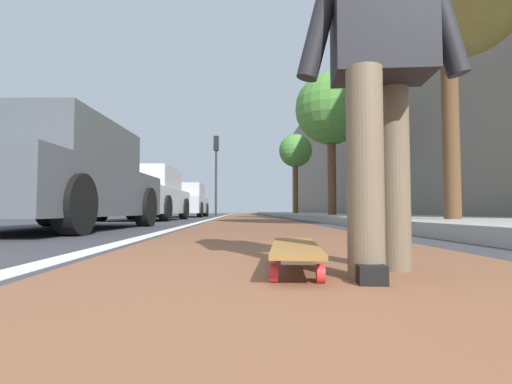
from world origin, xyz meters
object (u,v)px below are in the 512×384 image
(parked_car_far, at_px, (183,201))
(skateboard, at_px, (295,249))
(street_tree_far, at_px, (296,152))
(parked_car_near, at_px, (59,178))
(parked_car_mid, at_px, (147,195))
(traffic_light, at_px, (216,161))
(skater_person, at_px, (380,51))
(street_tree_mid, at_px, (331,110))

(parked_car_far, bearing_deg, skateboard, -169.58)
(skateboard, height_order, street_tree_far, street_tree_far)
(skateboard, relative_size, parked_car_near, 0.21)
(parked_car_far, xyz_separation_m, street_tree_far, (3.89, -5.71, 2.91))
(skateboard, xyz_separation_m, parked_car_mid, (9.43, 2.99, 0.63))
(parked_car_far, distance_m, traffic_light, 4.25)
(traffic_light, bearing_deg, parked_car_near, 175.66)
(skateboard, distance_m, skater_person, 0.92)
(street_tree_mid, height_order, street_tree_far, street_tree_mid)
(skater_person, relative_size, street_tree_mid, 0.33)
(skater_person, height_order, parked_car_far, skater_person)
(parked_car_near, xyz_separation_m, parked_car_mid, (5.72, 0.20, 0.00))
(parked_car_far, bearing_deg, parked_car_mid, 179.05)
(parked_car_near, bearing_deg, skater_person, -140.89)
(skateboard, height_order, parked_car_mid, parked_car_mid)
(parked_car_far, bearing_deg, street_tree_far, -55.72)
(parked_car_near, bearing_deg, parked_car_mid, 1.99)
(parked_car_mid, xyz_separation_m, parked_car_far, (6.27, -0.10, -0.01))
(traffic_light, xyz_separation_m, street_tree_mid, (-8.02, -4.45, 0.71))
(parked_car_near, xyz_separation_m, street_tree_far, (15.88, -5.61, 2.90))
(parked_car_near, bearing_deg, traffic_light, -4.34)
(parked_car_mid, distance_m, street_tree_far, 12.06)
(skateboard, xyz_separation_m, street_tree_mid, (11.01, -2.82, 3.63))
(parked_car_near, height_order, parked_car_far, parked_car_near)
(skater_person, xyz_separation_m, parked_car_mid, (9.57, 3.33, -0.21))
(skateboard, bearing_deg, parked_car_mid, 17.59)
(skater_person, bearing_deg, skateboard, 66.74)
(parked_car_mid, distance_m, traffic_light, 9.97)
(traffic_light, bearing_deg, skateboard, -175.12)
(parked_car_near, relative_size, parked_car_mid, 1.02)
(skater_person, distance_m, parked_car_far, 16.17)
(skateboard, relative_size, parked_car_mid, 0.21)
(parked_car_mid, xyz_separation_m, street_tree_far, (10.16, -5.81, 2.90))
(parked_car_far, height_order, street_tree_mid, street_tree_mid)
(parked_car_near, bearing_deg, street_tree_mid, -37.52)
(parked_car_near, xyz_separation_m, traffic_light, (15.33, -1.16, 2.30))
(parked_car_near, xyz_separation_m, street_tree_mid, (7.31, -5.61, 3.00))
(parked_car_far, relative_size, traffic_light, 0.99)
(skater_person, height_order, street_tree_far, street_tree_far)
(traffic_light, relative_size, street_tree_far, 0.95)
(skateboard, bearing_deg, street_tree_mid, -14.36)
(skater_person, distance_m, street_tree_mid, 11.77)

